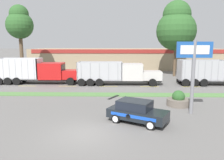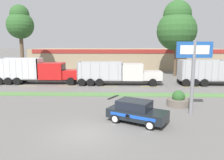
% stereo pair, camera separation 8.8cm
% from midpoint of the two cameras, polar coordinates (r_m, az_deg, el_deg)
% --- Properties ---
extents(ground_plane, '(600.00, 600.00, 0.00)m').
position_cam_midpoint_polar(ground_plane, '(13.95, -6.93, -13.71)').
color(ground_plane, slate).
extents(grass_verge, '(120.00, 1.73, 0.06)m').
position_cam_midpoint_polar(grass_verge, '(24.00, -3.11, -3.78)').
color(grass_verge, '#517F42').
rests_on(grass_verge, ground_plane).
extents(centre_line_2, '(2.40, 0.14, 0.01)m').
position_cam_midpoint_polar(centre_line_2, '(31.12, -21.10, -1.43)').
color(centre_line_2, yellow).
rests_on(centre_line_2, ground_plane).
extents(centre_line_3, '(2.40, 0.14, 0.01)m').
position_cam_midpoint_polar(centre_line_3, '(29.45, -11.37, -1.57)').
color(centre_line_3, yellow).
rests_on(centre_line_3, ground_plane).
extents(centre_line_4, '(2.40, 0.14, 0.01)m').
position_cam_midpoint_polar(centre_line_4, '(28.70, -0.81, -1.66)').
color(centre_line_4, yellow).
rests_on(centre_line_4, ground_plane).
extents(centre_line_5, '(2.40, 0.14, 0.01)m').
position_cam_midpoint_polar(centre_line_5, '(28.97, 9.93, -1.70)').
color(centre_line_5, yellow).
rests_on(centre_line_5, ground_plane).
extents(centre_line_6, '(2.40, 0.14, 0.01)m').
position_cam_midpoint_polar(centre_line_6, '(30.21, 20.13, -1.69)').
color(centre_line_6, yellow).
rests_on(centre_line_6, ground_plane).
extents(dump_truck_lead, '(11.60, 2.76, 3.57)m').
position_cam_midpoint_polar(dump_truck_lead, '(31.98, -17.02, 1.91)').
color(dump_truck_lead, black).
rests_on(dump_truck_lead, ground_plane).
extents(dump_truck_mid, '(11.34, 2.62, 3.12)m').
position_cam_midpoint_polar(dump_truck_mid, '(29.73, 3.58, 1.59)').
color(dump_truck_mid, black).
rests_on(dump_truck_mid, ground_plane).
extents(rally_car, '(4.46, 3.52, 1.60)m').
position_cam_midpoint_polar(rally_car, '(15.54, 6.53, -8.10)').
color(rally_car, black).
rests_on(rally_car, ground_plane).
extents(store_sign_post, '(2.72, 0.28, 5.75)m').
position_cam_midpoint_polar(store_sign_post, '(17.89, 20.68, 4.31)').
color(store_sign_post, gray).
rests_on(store_sign_post, ground_plane).
extents(stone_planter, '(2.03, 2.03, 1.39)m').
position_cam_midpoint_polar(stone_planter, '(20.51, 17.04, -5.10)').
color(stone_planter, '#6B6056').
rests_on(stone_planter, ground_plane).
extents(store_building_backdrop, '(42.57, 12.10, 4.51)m').
position_cam_midpoint_polar(store_building_backdrop, '(51.37, 4.22, 5.66)').
color(store_building_backdrop, '#9E896B').
rests_on(store_building_backdrop, ground_plane).
extents(tree_behind_left, '(4.57, 4.57, 12.14)m').
position_cam_midpoint_polar(tree_behind_left, '(41.66, -22.81, 13.52)').
color(tree_behind_left, brown).
rests_on(tree_behind_left, ground_plane).
extents(tree_behind_centre, '(6.65, 6.65, 12.72)m').
position_cam_midpoint_polar(tree_behind_centre, '(39.33, 16.62, 13.18)').
color(tree_behind_centre, brown).
rests_on(tree_behind_centre, ground_plane).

